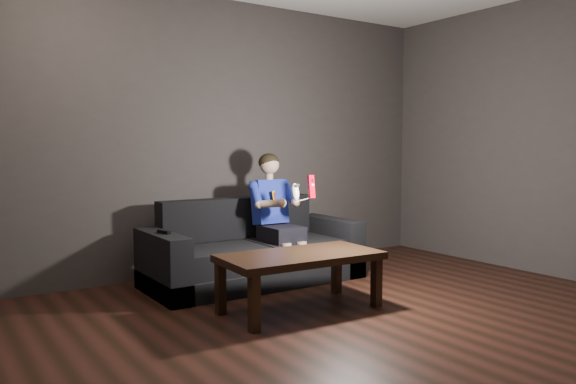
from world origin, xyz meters
TOP-DOWN VIEW (x-y plane):
  - floor at (0.00, 0.00)m, footprint 5.00×5.00m
  - back_wall at (0.00, 2.50)m, footprint 5.00×0.04m
  - sofa at (-0.02, 1.88)m, footprint 1.97×0.85m
  - child at (0.21, 1.84)m, footprint 0.46×0.57m
  - wii_remote_red at (0.29, 1.40)m, footprint 0.06×0.08m
  - nunchuk_white at (0.13, 1.40)m, footprint 0.08×0.11m
  - wii_remote_black at (-0.90, 1.81)m, footprint 0.07×0.15m
  - coffee_table at (-0.17, 0.90)m, footprint 1.24×0.67m

SIDE VIEW (x-z plane):
  - floor at x=0.00m, z-range 0.00..0.00m
  - sofa at x=-0.02m, z-range -0.13..0.63m
  - coffee_table at x=-0.17m, z-range 0.16..0.60m
  - wii_remote_black at x=-0.90m, z-range 0.54..0.57m
  - child at x=0.21m, z-range 0.11..1.25m
  - nunchuk_white at x=0.13m, z-range 0.78..0.94m
  - wii_remote_red at x=0.29m, z-range 0.80..1.00m
  - back_wall at x=0.00m, z-range 0.00..2.70m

